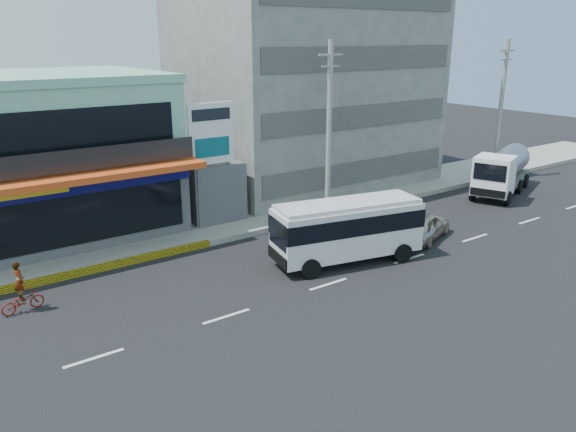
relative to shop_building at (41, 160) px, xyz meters
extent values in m
plane|color=black|center=(8.00, -13.95, -4.00)|extent=(120.00, 120.00, 0.00)
cube|color=gray|center=(13.00, -4.45, -3.85)|extent=(70.00, 5.00, 0.30)
cube|color=#414045|center=(0.00, 0.05, -2.00)|extent=(12.00, 10.00, 4.00)
cube|color=#90CCB9|center=(0.00, 0.05, 2.00)|extent=(12.00, 10.00, 4.00)
cube|color=#CE4818|center=(0.00, -5.75, 0.15)|extent=(12.40, 1.80, 0.30)
cube|color=#0C0D58|center=(0.00, -5.00, -0.40)|extent=(12.00, 0.12, 0.80)
cube|color=black|center=(0.00, -4.97, -1.90)|extent=(11.00, 0.06, 2.60)
cube|color=gray|center=(18.00, 1.05, 3.00)|extent=(16.00, 12.00, 14.00)
cube|color=#414045|center=(8.00, -1.95, -2.25)|extent=(3.00, 6.00, 3.50)
cylinder|color=slate|center=(8.00, -2.95, -0.42)|extent=(1.50, 1.50, 0.15)
cylinder|color=gray|center=(6.50, -4.75, -0.75)|extent=(0.16, 0.16, 6.50)
cylinder|color=gray|center=(8.50, -4.75, -0.75)|extent=(0.16, 0.16, 6.50)
cube|color=white|center=(7.50, -4.75, 1.30)|extent=(2.60, 0.18, 3.20)
cylinder|color=#999993|center=(14.00, -6.55, 1.00)|extent=(0.30, 0.30, 10.00)
cube|color=#999993|center=(14.00, -6.55, 5.20)|extent=(1.60, 0.12, 0.12)
cube|color=#999993|center=(14.00, -6.55, 4.60)|extent=(1.20, 0.10, 0.10)
cylinder|color=#999993|center=(30.00, -6.55, 1.00)|extent=(0.30, 0.30, 10.00)
cube|color=#999993|center=(30.00, -6.55, 5.20)|extent=(1.60, 0.12, 0.12)
cube|color=#999993|center=(30.00, -6.55, 4.60)|extent=(1.20, 0.10, 0.10)
cube|color=silver|center=(10.33, -12.45, -2.41)|extent=(7.26, 3.63, 2.29)
cube|color=black|center=(10.33, -12.45, -1.96)|extent=(7.32, 3.69, 0.84)
cube|color=silver|center=(10.33, -12.45, -1.16)|extent=(7.03, 3.39, 0.20)
cylinder|color=black|center=(7.77, -13.00, -3.55)|extent=(0.93, 0.46, 0.89)
cylinder|color=black|center=(8.24, -10.87, -3.55)|extent=(0.93, 0.46, 0.89)
cylinder|color=black|center=(12.43, -14.02, -3.55)|extent=(0.93, 0.46, 0.89)
cylinder|color=black|center=(12.90, -11.89, -3.55)|extent=(0.93, 0.46, 0.89)
imported|color=#C3B595|center=(15.62, -12.45, -3.27)|extent=(4.59, 3.12, 1.45)
cube|color=white|center=(24.59, -10.23, -2.27)|extent=(2.91, 2.91, 2.43)
cube|color=#595956|center=(27.03, -9.27, -3.25)|extent=(7.72, 4.65, 0.47)
cylinder|color=gray|center=(27.90, -8.93, -2.13)|extent=(5.59, 3.74, 1.96)
cylinder|color=black|center=(24.63, -11.36, -3.53)|extent=(0.97, 0.60, 0.94)
cylinder|color=black|center=(23.85, -9.36, -3.53)|extent=(0.97, 0.60, 0.94)
cylinder|color=black|center=(27.86, -10.10, -3.53)|extent=(0.97, 0.60, 0.94)
cylinder|color=black|center=(27.07, -8.10, -3.53)|extent=(0.97, 0.60, 0.94)
cylinder|color=black|center=(29.68, -9.39, -3.53)|extent=(0.97, 0.60, 0.94)
cylinder|color=black|center=(28.90, -7.38, -3.53)|extent=(0.97, 0.60, 0.94)
imported|color=#63120E|center=(-3.16, -9.04, -3.58)|extent=(1.66, 0.79, 0.84)
imported|color=#66594C|center=(-3.16, -9.04, -2.72)|extent=(0.45, 0.61, 1.54)
camera|label=1|loc=(-6.20, -30.84, 6.11)|focal=35.00mm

